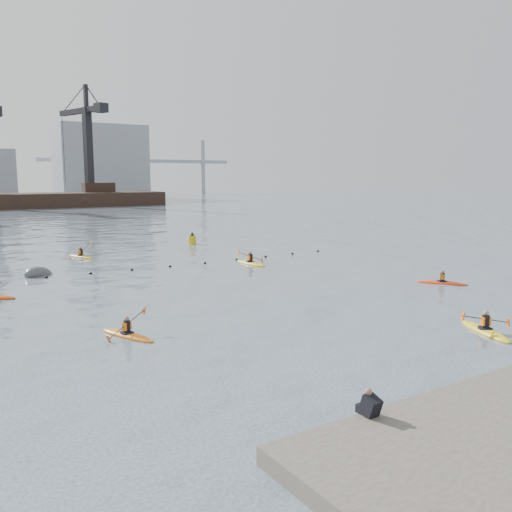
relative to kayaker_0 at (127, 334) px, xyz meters
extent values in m
plane|color=#374650|center=(8.00, -6.50, -0.10)|extent=(400.00, 400.00, 0.00)
cube|color=black|center=(2.50, -12.30, 0.68)|extent=(0.38, 0.60, 0.67)
cube|color=black|center=(2.50, -12.08, 0.52)|extent=(0.34, 0.40, 0.24)
sphere|color=#8C6651|center=(2.50, -12.20, 1.06)|extent=(0.21, 0.21, 0.21)
sphere|color=black|center=(0.00, 16.22, -0.07)|extent=(0.24, 0.24, 0.24)
sphere|color=black|center=(3.00, 16.09, -0.07)|extent=(0.24, 0.24, 0.24)
sphere|color=black|center=(6.00, 15.91, -0.07)|extent=(0.24, 0.24, 0.24)
sphere|color=black|center=(9.00, 15.78, -0.07)|extent=(0.24, 0.24, 0.24)
sphere|color=black|center=(12.00, 15.76, -0.07)|extent=(0.24, 0.24, 0.24)
sphere|color=black|center=(15.00, 15.84, -0.07)|extent=(0.24, 0.24, 0.24)
sphere|color=black|center=(18.00, 16.01, -0.07)|extent=(0.24, 0.24, 0.24)
sphere|color=black|center=(21.00, 16.17, -0.07)|extent=(0.24, 0.24, 0.24)
sphere|color=black|center=(24.00, 16.25, -0.07)|extent=(0.24, 0.24, 0.24)
cube|color=black|center=(30.00, 103.50, 4.10)|extent=(7.00, 3.00, 2.20)
cube|color=black|center=(28.00, 103.50, 12.50)|extent=(1.96, 1.96, 19.00)
cube|color=black|center=(27.34, 105.97, 21.40)|extent=(5.56, 16.73, 1.20)
cube|color=black|center=(29.54, 97.76, 21.40)|extent=(2.80, 3.08, 2.00)
cube|color=black|center=(28.00, 103.50, 24.50)|extent=(0.98, 0.98, 5.00)
cube|color=gray|center=(43.00, 143.50, 10.90)|extent=(26.00, 14.00, 22.00)
cube|color=gray|center=(63.00, 163.50, 11.90)|extent=(70.00, 2.00, 1.20)
cylinder|color=gray|center=(38.00, 163.50, 9.90)|extent=(1.60, 1.60, 20.00)
cylinder|color=gray|center=(88.00, 163.50, 9.90)|extent=(1.60, 1.60, 20.00)
ellipsoid|color=orange|center=(0.00, 0.00, -0.06)|extent=(1.77, 3.23, 0.32)
cylinder|color=black|center=(0.00, 0.00, 0.07)|extent=(0.78, 0.78, 0.06)
cylinder|color=black|center=(0.00, 0.00, 0.35)|extent=(0.30, 0.30, 0.52)
cube|color=orange|center=(0.00, 0.00, 0.37)|extent=(0.42, 0.34, 0.34)
sphere|color=#8C6651|center=(0.00, 0.00, 0.71)|extent=(0.21, 0.21, 0.21)
cylinder|color=black|center=(0.00, 0.00, 0.45)|extent=(1.93, 0.78, 0.89)
cube|color=#D85914|center=(-0.96, -0.37, 0.06)|extent=(0.22, 0.20, 0.33)
cube|color=#D85914|center=(0.96, 0.37, 0.85)|extent=(0.22, 0.20, 0.33)
ellipsoid|color=gold|center=(13.73, -8.11, -0.05)|extent=(1.98, 3.58, 0.36)
cylinder|color=black|center=(13.73, -8.11, 0.09)|extent=(0.87, 0.87, 0.07)
cylinder|color=black|center=(13.73, -8.11, 0.40)|extent=(0.33, 0.33, 0.58)
cube|color=orange|center=(13.73, -8.11, 0.43)|extent=(0.46, 0.38, 0.38)
sphere|color=#8C6651|center=(13.73, -8.11, 0.79)|extent=(0.23, 0.23, 0.23)
cylinder|color=black|center=(13.73, -8.11, 0.51)|extent=(2.26, 0.93, 0.48)
cube|color=#D85914|center=(12.68, -7.69, 0.72)|extent=(0.17, 0.19, 0.38)
cube|color=#D85914|center=(14.79, -8.53, 0.31)|extent=(0.17, 0.19, 0.38)
ellipsoid|color=yellow|center=(14.93, 13.60, -0.05)|extent=(0.97, 3.69, 0.37)
cylinder|color=black|center=(14.93, 13.60, 0.10)|extent=(0.73, 0.73, 0.07)
cylinder|color=black|center=(14.93, 13.60, 0.41)|extent=(0.34, 0.34, 0.59)
cube|color=orange|center=(14.93, 13.60, 0.44)|extent=(0.43, 0.28, 0.39)
sphere|color=#8C6651|center=(14.93, 13.60, 0.81)|extent=(0.24, 0.24, 0.24)
cylinder|color=black|center=(14.93, 13.60, 0.53)|extent=(2.36, 0.20, 0.92)
cube|color=#D85914|center=(13.77, 13.52, 0.94)|extent=(0.20, 0.17, 0.38)
cube|color=#D85914|center=(16.09, 13.68, 0.12)|extent=(0.20, 0.17, 0.38)
ellipsoid|color=#EF4216|center=(21.25, 0.19, -0.06)|extent=(2.31, 3.00, 0.32)
cylinder|color=black|center=(21.25, 0.19, 0.07)|extent=(0.83, 0.83, 0.06)
cylinder|color=black|center=(21.25, 0.19, 0.35)|extent=(0.30, 0.30, 0.52)
cube|color=orange|center=(21.25, 0.19, 0.37)|extent=(0.42, 0.38, 0.34)
sphere|color=#8C6651|center=(21.25, 0.19, 0.70)|extent=(0.21, 0.21, 0.21)
cylinder|color=black|center=(21.25, 0.19, 0.45)|extent=(1.82, 1.25, 0.36)
cube|color=#D85914|center=(22.09, 0.76, 0.30)|extent=(0.16, 0.17, 0.34)
cube|color=#D85914|center=(20.41, -0.38, 0.60)|extent=(0.16, 0.17, 0.34)
ellipsoid|color=gold|center=(4.58, 24.50, -0.06)|extent=(1.74, 3.38, 0.34)
cylinder|color=black|center=(4.58, 24.50, 0.08)|extent=(0.80, 0.80, 0.06)
cylinder|color=black|center=(4.58, 24.50, 0.37)|extent=(0.31, 0.31, 0.54)
cube|color=orange|center=(4.58, 24.50, 0.39)|extent=(0.43, 0.34, 0.36)
sphere|color=#8C6651|center=(4.58, 24.50, 0.74)|extent=(0.22, 0.22, 0.22)
cylinder|color=black|center=(4.58, 24.50, 0.48)|extent=(1.96, 0.72, 1.09)
cube|color=#D85914|center=(3.57, 24.15, -0.01)|extent=(0.25, 0.21, 0.34)
cube|color=#D85914|center=(5.58, 24.85, 0.97)|extent=(0.25, 0.21, 0.34)
ellipsoid|color=#383B3D|center=(-0.21, 17.67, -0.10)|extent=(2.97, 2.85, 1.72)
cylinder|color=gold|center=(16.63, 27.50, 0.25)|extent=(0.80, 0.80, 1.03)
cone|color=black|center=(16.63, 27.50, 0.99)|extent=(0.51, 0.51, 0.40)
camera|label=1|loc=(-7.66, -22.32, 6.89)|focal=38.00mm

